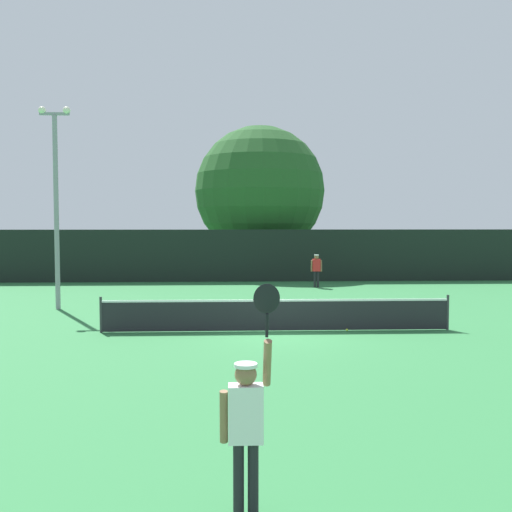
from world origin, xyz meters
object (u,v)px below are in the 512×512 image
Objects in this scene: player_serving at (247,415)px; parked_car_near at (281,260)px; player_receiving at (316,267)px; large_tree at (260,191)px; light_pole at (56,194)px; parked_car_mid at (348,259)px; tennis_ball at (347,330)px.

parked_car_near is at bearing 84.37° from player_serving.
large_tree reaches higher than player_receiving.
light_pole is at bearing 32.24° from player_receiving.
light_pole is at bearing -122.98° from parked_car_near.
parked_car_near is at bearing 58.92° from light_pole.
light_pole is at bearing 113.13° from player_serving.
player_serving is 33.71m from parked_car_mid.
parked_car_mid is (7.83, 32.79, -0.37)m from player_serving.
tennis_ball is 0.02× the size of parked_car_near.
player_serving reaches higher than parked_car_mid.
parked_car_mid is (14.56, 17.03, -3.58)m from light_pole.
player_receiving is 0.39× the size of parked_car_near.
parked_car_near reaches higher than player_receiving.
tennis_ball is (-0.82, -11.74, -0.99)m from player_receiving.
light_pole is at bearing -119.43° from large_tree.
light_pole is (-10.87, -6.86, 3.33)m from player_receiving.
parked_car_near is at bearing -84.21° from player_receiving.
player_receiving is at bearing -72.93° from large_tree.
parked_car_near is (1.50, 1.53, -4.53)m from large_tree.
player_receiving reaches higher than tennis_ball.
player_serving is at bearing -97.52° from parked_car_near.
player_receiving is 24.53× the size of tennis_ball.
player_serving reaches higher than tennis_ball.
large_tree is at bearing -72.93° from player_receiving.
tennis_ball is at bearing 86.01° from player_receiving.
light_pole reaches higher than player_receiving.
large_tree is 7.93m from parked_car_mid.
light_pole is (-6.73, 15.75, 3.20)m from player_serving.
light_pole is 19.51m from parked_car_near.
light_pole is 1.74× the size of parked_car_mid.
player_receiving is 0.22× the size of light_pole.
parked_car_near is 0.98× the size of parked_car_mid.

